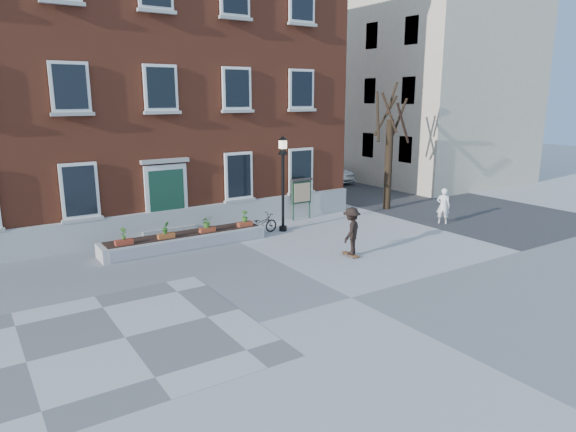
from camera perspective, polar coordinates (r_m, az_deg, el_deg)
ground at (r=14.62m, az=7.03°, el=-9.00°), size 100.00×100.00×0.00m
checker_patch at (r=12.86m, az=-17.65°, el=-12.75°), size 6.00×6.00×0.01m
bicycle at (r=20.93m, az=-3.07°, el=-0.90°), size 1.60×0.66×0.82m
parked_car at (r=33.70m, az=4.57°, el=4.86°), size 1.35×3.86×1.27m
bystander at (r=23.50m, az=16.87°, el=1.07°), size 0.66×0.69×1.59m
brick_building at (r=25.21m, az=-18.00°, el=14.40°), size 18.40×10.85×12.60m
planter_assembly at (r=19.46m, az=-11.33°, el=-2.55°), size 6.20×1.12×1.15m
bare_tree at (r=25.69m, az=11.16°, el=6.90°), size 1.83×1.83×6.16m
side_street at (r=40.32m, az=8.91°, el=15.21°), size 15.20×36.00×14.50m
lamp_post at (r=20.96m, az=-0.57°, el=5.08°), size 0.40×0.40×3.93m
notice_board at (r=23.22m, az=1.51°, el=2.68°), size 1.10×0.16×1.87m
skateboarder at (r=18.01m, az=7.05°, el=-1.68°), size 1.25×1.11×1.75m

